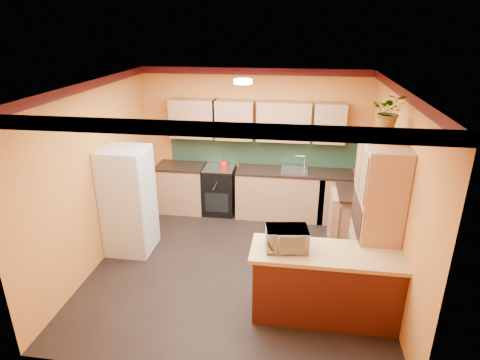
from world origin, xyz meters
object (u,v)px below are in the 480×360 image
stove (220,190)px  fridge (128,201)px  breakfast_bar (328,287)px  base_cabinets_back (252,193)px  pantry (375,222)px  microwave (287,239)px

stove → fridge: size_ratio=0.54×
breakfast_bar → stove: bearing=124.4°
base_cabinets_back → pantry: 2.89m
fridge → microwave: bearing=-25.7°
stove → microwave: bearing=-63.8°
base_cabinets_back → fridge: fridge is taller
stove → fridge: fridge is taller
base_cabinets_back → pantry: bearing=-49.3°
stove → breakfast_bar: 3.34m
base_cabinets_back → fridge: (-1.76, -1.56, 0.41)m
fridge → stove: bearing=53.9°
base_cabinets_back → pantry: pantry is taller
pantry → breakfast_bar: bearing=-133.3°
breakfast_bar → fridge: bearing=158.4°
fridge → breakfast_bar: size_ratio=0.94×
stove → pantry: size_ratio=0.43×
fridge → microwave: (2.49, -1.20, 0.22)m
base_cabinets_back → breakfast_bar: same height
fridge → pantry: 3.65m
pantry → breakfast_bar: (-0.58, -0.61, -0.61)m
fridge → base_cabinets_back: bearing=41.5°
stove → pantry: pantry is taller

